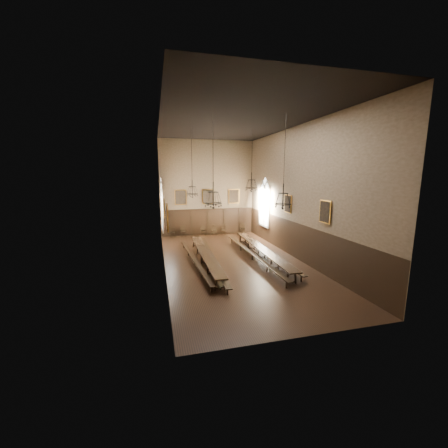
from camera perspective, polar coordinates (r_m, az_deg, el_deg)
name	(u,v)px	position (r m, az deg, el deg)	size (l,w,h in m)	color
floor	(233,262)	(18.63, 1.92, -7.86)	(9.00, 18.00, 0.02)	black
ceiling	(234,121)	(18.02, 2.10, 20.57)	(9.00, 18.00, 0.02)	black
wall_back	(208,188)	(26.52, -3.43, 7.42)	(9.00, 0.02, 9.00)	#7D664D
wall_front	(309,213)	(9.48, 17.26, 2.17)	(9.00, 0.02, 9.00)	#7D664D
wall_left	(162,196)	(17.08, -12.77, 5.71)	(0.02, 18.00, 9.00)	#7D664D
wall_right	(297,194)	(19.50, 14.92, 6.14)	(0.02, 18.00, 9.00)	#7D664D
wainscot_panelling	(233,244)	(18.28, 1.94, -4.10)	(9.00, 18.00, 2.50)	black
table_left	(205,258)	(18.16, -3.93, -7.07)	(0.77, 9.65, 0.75)	black
table_right	(261,253)	(19.30, 7.79, -6.04)	(0.99, 10.21, 0.79)	black
bench_left_outer	(194,261)	(17.97, -6.19, -7.64)	(0.80, 9.54, 0.43)	black
bench_left_inner	(212,259)	(18.20, -2.46, -7.25)	(0.90, 10.75, 0.48)	black
bench_right_inner	(252,256)	(18.99, 5.90, -6.56)	(0.51, 10.73, 0.48)	black
bench_right_outer	(268,254)	(19.63, 9.17, -6.15)	(0.31, 9.88, 0.44)	black
chair_0	(173,234)	(26.17, -10.64, -2.12)	(0.46, 0.46, 0.90)	black
chair_1	(183,233)	(26.25, -8.46, -1.94)	(0.51, 0.51, 1.01)	black
chair_3	(203,233)	(26.45, -4.37, -1.79)	(0.49, 0.49, 0.97)	black
chair_4	(214,232)	(26.64, -2.03, -1.69)	(0.49, 0.49, 0.96)	black
chair_5	(223,232)	(26.88, -0.13, -1.62)	(0.49, 0.49, 0.90)	black
chair_7	(243,230)	(27.41, 3.89, -1.36)	(0.53, 0.53, 0.99)	black
chandelier_back_left	(192,189)	(19.62, -6.60, 7.19)	(0.80, 0.80, 4.72)	black
chandelier_back_right	(251,184)	(20.67, 5.73, 8.21)	(0.92, 0.92, 4.37)	black
chandelier_front_left	(213,198)	(15.16, -2.23, 5.47)	(0.94, 0.94, 4.96)	black
chandelier_front_right	(283,199)	(15.78, 12.15, 5.18)	(0.93, 0.93, 5.03)	black
portrait_back_0	(181,197)	(26.09, -9.00, 5.51)	(1.10, 0.12, 1.40)	gold
portrait_back_1	(208,197)	(26.45, -3.36, 5.68)	(1.10, 0.12, 1.40)	gold
portrait_back_2	(234,196)	(27.05, 2.09, 5.79)	(1.10, 0.12, 1.40)	gold
portrait_left_0	(164,207)	(18.15, -12.35, 3.44)	(0.12, 1.00, 1.30)	gold
portrait_left_1	(167,217)	(13.69, -11.71, 1.35)	(0.12, 1.00, 1.30)	gold
portrait_right_0	(288,204)	(20.38, 13.15, 4.11)	(0.12, 1.00, 1.30)	gold
portrait_right_1	(325,212)	(16.53, 20.25, 2.41)	(0.12, 1.00, 1.30)	gold
window_right	(265,202)	(24.50, 8.42, 4.53)	(0.20, 2.20, 4.60)	white
window_left	(162,205)	(22.65, -12.83, 3.94)	(0.20, 2.20, 4.60)	white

